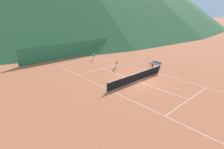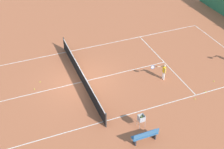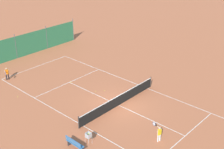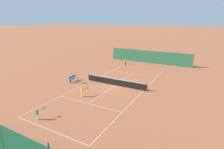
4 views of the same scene
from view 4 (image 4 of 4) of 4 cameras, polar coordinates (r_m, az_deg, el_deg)
ground_plane at (r=24.54m, az=1.12°, el=-3.53°), size 600.00×600.00×0.00m
court_line_markings at (r=24.54m, az=1.12°, el=-3.52°), size 8.25×23.85×0.01m
tennis_net at (r=24.37m, az=1.13°, el=-2.43°), size 9.18×0.08×1.06m
windscreen_fence_far at (r=13.79m, az=-32.05°, el=-18.10°), size 17.28×0.08×2.90m
windscreen_fence_near at (r=38.11m, az=12.05°, el=5.66°), size 17.28×0.08×2.90m
player_near_baseline at (r=35.69m, az=4.30°, el=4.29°), size 0.74×0.95×1.26m
player_near_service at (r=21.07m, az=-9.81°, el=-5.34°), size 0.59×0.96×1.19m
player_far_baseline at (r=17.58m, az=-23.15°, el=-11.40°), size 0.42×0.97×1.16m
tennis_ball_alley_left at (r=20.32m, az=-18.79°, el=-8.99°), size 0.07×0.07×0.07m
tennis_ball_far_corner at (r=22.44m, az=-16.47°, el=-6.23°), size 0.07×0.07×0.07m
tennis_ball_by_net_right at (r=15.85m, az=0.58°, el=-15.90°), size 0.07×0.07×0.07m
tennis_ball_by_net_left at (r=26.38m, az=5.82°, el=-2.04°), size 0.07×0.07×0.07m
tennis_ball_near_corner at (r=33.13m, az=-0.49°, el=2.06°), size 0.07×0.07×0.07m
tennis_ball_alley_right at (r=29.91m, az=6.83°, el=0.26°), size 0.07×0.07×0.07m
tennis_ball_service_box at (r=27.06m, az=4.99°, el=-1.51°), size 0.07×0.07×0.07m
tennis_ball_mid_court at (r=21.55m, az=-17.78°, el=-7.35°), size 0.07×0.07×0.07m
ball_hopper at (r=25.69m, az=-11.33°, el=-1.36°), size 0.36×0.36×0.89m
courtside_bench at (r=26.61m, az=-12.68°, el=-1.26°), size 0.36×1.50×0.84m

